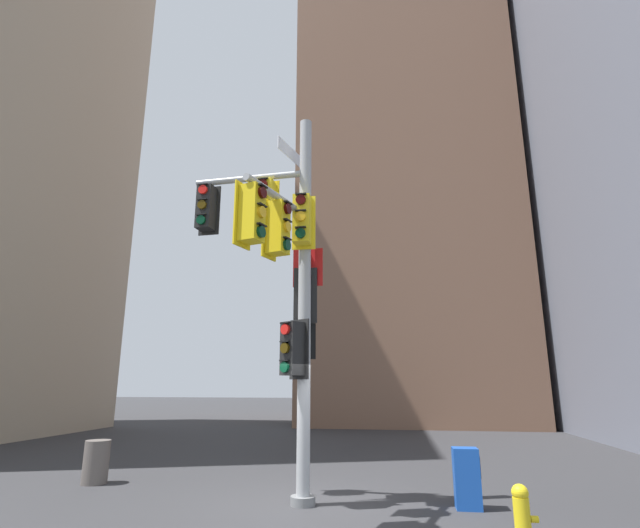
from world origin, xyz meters
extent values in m
plane|color=#2D2D30|center=(0.00, 0.00, 0.00)|extent=(120.00, 120.00, 0.00)
cube|color=brown|center=(2.75, 20.46, 20.22)|extent=(12.05, 12.05, 40.44)
cylinder|color=#9EA0A3|center=(0.00, 0.00, 3.87)|extent=(0.25, 0.25, 7.73)
cylinder|color=slate|center=(0.00, 0.00, 0.08)|extent=(0.46, 0.46, 0.16)
cylinder|color=#9EA0A3|center=(-1.26, 0.09, 6.52)|extent=(2.52, 0.31, 0.14)
cylinder|color=#9EA0A3|center=(-0.32, -1.04, 5.55)|extent=(0.77, 2.11, 0.14)
cube|color=yellow|center=(-0.87, 0.25, 5.92)|extent=(0.48, 0.06, 1.14)
cube|color=yellow|center=(-0.88, 0.06, 5.92)|extent=(0.36, 0.36, 1.00)
cylinder|color=#360605|center=(-0.89, -0.14, 6.27)|extent=(0.20, 0.07, 0.20)
cube|color=black|center=(-0.89, -0.14, 6.39)|extent=(0.22, 0.09, 0.02)
cylinder|color=#3C2C06|center=(-0.89, -0.14, 5.92)|extent=(0.20, 0.07, 0.20)
cube|color=black|center=(-0.89, -0.14, 6.04)|extent=(0.22, 0.09, 0.02)
cylinder|color=#19C672|center=(-0.89, -0.14, 5.57)|extent=(0.20, 0.07, 0.20)
cube|color=black|center=(-0.89, -0.14, 5.69)|extent=(0.22, 0.09, 0.02)
cube|color=black|center=(-2.25, 0.35, 5.92)|extent=(0.48, 0.06, 1.14)
cube|color=black|center=(-2.26, 0.16, 5.92)|extent=(0.36, 0.36, 1.00)
cylinder|color=red|center=(-2.28, -0.04, 6.27)|extent=(0.20, 0.07, 0.20)
cube|color=black|center=(-2.28, -0.05, 6.39)|extent=(0.22, 0.09, 0.02)
cylinder|color=#3C2C06|center=(-2.28, -0.04, 5.92)|extent=(0.20, 0.07, 0.20)
cube|color=black|center=(-2.28, -0.05, 6.04)|extent=(0.22, 0.09, 0.02)
cylinder|color=#06311C|center=(-2.28, -0.04, 5.57)|extent=(0.20, 0.07, 0.20)
cube|color=black|center=(-2.28, -0.05, 5.69)|extent=(0.22, 0.09, 0.02)
cube|color=yellow|center=(-0.50, -0.98, 4.95)|extent=(0.17, 0.47, 1.14)
cube|color=yellow|center=(-0.32, -1.04, 4.95)|extent=(0.43, 0.43, 1.00)
cylinder|color=#360605|center=(-0.13, -1.09, 5.30)|extent=(0.12, 0.21, 0.20)
cube|color=black|center=(-0.12, -1.10, 5.42)|extent=(0.13, 0.23, 0.02)
cylinder|color=yellow|center=(-0.13, -1.09, 4.95)|extent=(0.12, 0.21, 0.20)
cube|color=black|center=(-0.12, -1.10, 5.07)|extent=(0.13, 0.23, 0.02)
cylinder|color=#06311C|center=(-0.13, -1.09, 4.60)|extent=(0.12, 0.21, 0.20)
cube|color=black|center=(-0.12, -1.10, 4.72)|extent=(0.13, 0.23, 0.02)
cube|color=yellow|center=(-0.76, -1.81, 4.95)|extent=(0.17, 0.47, 1.14)
cube|color=yellow|center=(-0.57, -1.86, 4.95)|extent=(0.43, 0.43, 1.00)
cylinder|color=#360605|center=(-0.38, -1.92, 5.30)|extent=(0.12, 0.21, 0.20)
cube|color=black|center=(-0.38, -1.92, 5.42)|extent=(0.13, 0.23, 0.02)
cylinder|color=yellow|center=(-0.38, -1.92, 4.95)|extent=(0.12, 0.21, 0.20)
cube|color=black|center=(-0.38, -1.92, 5.07)|extent=(0.13, 0.23, 0.02)
cylinder|color=#06311C|center=(-0.38, -1.92, 4.60)|extent=(0.12, 0.21, 0.20)
cube|color=black|center=(-0.38, -1.92, 4.72)|extent=(0.13, 0.23, 0.02)
cube|color=black|center=(-0.01, 0.14, 3.89)|extent=(0.48, 0.06, 1.14)
cube|color=black|center=(-0.02, 0.33, 3.89)|extent=(0.36, 0.36, 1.00)
cylinder|color=#360605|center=(-0.03, 0.53, 4.24)|extent=(0.20, 0.07, 0.20)
cube|color=black|center=(-0.03, 0.53, 4.36)|extent=(0.22, 0.09, 0.02)
cylinder|color=#3C2C06|center=(-0.03, 0.53, 3.89)|extent=(0.20, 0.07, 0.20)
cube|color=black|center=(-0.03, 0.53, 4.01)|extent=(0.22, 0.09, 0.02)
cylinder|color=#19C672|center=(-0.03, 0.53, 3.54)|extent=(0.20, 0.07, 0.20)
cube|color=black|center=(-0.03, 0.53, 3.66)|extent=(0.22, 0.09, 0.02)
cube|color=black|center=(-0.07, -0.12, 2.79)|extent=(0.42, 0.28, 1.14)
cube|color=black|center=(-0.17, -0.28, 2.79)|extent=(0.47, 0.47, 1.00)
cylinder|color=red|center=(-0.28, -0.44, 3.14)|extent=(0.20, 0.16, 0.20)
cube|color=black|center=(-0.29, -0.45, 3.26)|extent=(0.22, 0.18, 0.02)
cylinder|color=#3C2C06|center=(-0.28, -0.44, 2.79)|extent=(0.20, 0.16, 0.20)
cube|color=black|center=(-0.29, -0.45, 2.91)|extent=(0.22, 0.18, 0.02)
cylinder|color=#06311C|center=(-0.28, -0.44, 2.44)|extent=(0.20, 0.16, 0.20)
cube|color=black|center=(-0.29, -0.45, 2.56)|extent=(0.22, 0.18, 0.02)
cube|color=yellow|center=(0.00, -0.14, 5.35)|extent=(0.48, 0.04, 1.14)
cube|color=yellow|center=(0.00, -0.33, 5.35)|extent=(0.34, 0.34, 1.00)
cylinder|color=#360605|center=(0.01, -0.53, 5.70)|extent=(0.20, 0.06, 0.20)
cube|color=black|center=(0.01, -0.53, 5.82)|extent=(0.22, 0.07, 0.02)
cylinder|color=yellow|center=(0.01, -0.53, 5.35)|extent=(0.20, 0.06, 0.20)
cube|color=black|center=(0.01, -0.53, 5.47)|extent=(0.22, 0.07, 0.02)
cylinder|color=#06311C|center=(0.01, -0.53, 5.00)|extent=(0.20, 0.06, 0.20)
cube|color=black|center=(0.01, -0.53, 5.12)|extent=(0.22, 0.07, 0.02)
cube|color=white|center=(-0.34, 0.09, 7.04)|extent=(0.34, 1.17, 0.28)
cube|color=#19479E|center=(-0.34, 0.09, 7.04)|extent=(0.32, 1.13, 0.24)
cube|color=red|center=(0.02, 0.22, 4.49)|extent=(0.64, 0.09, 0.80)
cube|color=white|center=(0.02, 0.22, 4.49)|extent=(0.60, 0.08, 0.76)
cube|color=black|center=(-0.10, 0.20, 2.98)|extent=(0.55, 0.28, 0.72)
cube|color=white|center=(-0.10, 0.20, 2.98)|extent=(0.51, 0.25, 0.68)
cylinder|color=yellow|center=(3.40, -1.67, 0.30)|extent=(0.22, 0.22, 0.61)
sphere|color=yellow|center=(3.40, -1.67, 0.67)|extent=(0.23, 0.23, 0.23)
cylinder|color=yellow|center=(3.56, -1.67, 0.33)|extent=(0.10, 0.09, 0.09)
cube|color=#194CB2|center=(2.93, 0.18, 0.51)|extent=(0.44, 0.36, 1.02)
cube|color=black|center=(3.16, 0.18, 0.71)|extent=(0.01, 0.29, 0.37)
cylinder|color=#59514C|center=(-4.89, 1.16, 0.45)|extent=(0.54, 0.54, 0.91)
camera|label=1|loc=(1.73, -9.24, 2.17)|focal=26.67mm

